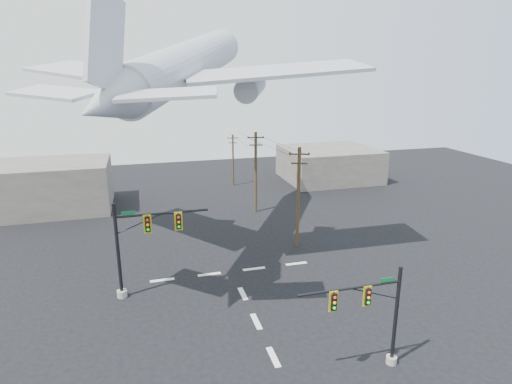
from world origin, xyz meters
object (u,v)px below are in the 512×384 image
object	(u,v)px
signal_mast_near	(376,317)
utility_pole_a	(298,196)
utility_pole_b	(256,171)
signal_mast_far	(138,246)
utility_pole_c	(233,159)
airliner	(187,65)

from	to	relation	value
signal_mast_near	utility_pole_a	world-z (taller)	utility_pole_a
utility_pole_a	utility_pole_b	size ratio (longest dim) A/B	1.01
signal_mast_far	utility_pole_c	size ratio (longest dim) A/B	0.98
signal_mast_near	utility_pole_a	distance (m)	18.60
signal_mast_far	utility_pole_a	size ratio (longest dim) A/B	0.76
utility_pole_c	airliner	world-z (taller)	airliner
signal_mast_far	airliner	size ratio (longest dim) A/B	0.24
utility_pole_b	airliner	distance (m)	17.86
signal_mast_near	airliner	size ratio (longest dim) A/B	0.21
signal_mast_near	utility_pole_a	bearing A→B (deg)	83.18
utility_pole_b	utility_pole_c	xyz separation A→B (m)	(0.02, 12.96, -1.12)
utility_pole_a	utility_pole_b	bearing A→B (deg)	116.46
utility_pole_c	airliner	size ratio (longest dim) A/B	0.25
signal_mast_near	airliner	world-z (taller)	airliner
signal_mast_near	utility_pole_c	distance (m)	42.75
signal_mast_far	utility_pole_c	bearing A→B (deg)	65.13
utility_pole_a	signal_mast_near	bearing A→B (deg)	-76.24
utility_pole_a	utility_pole_c	bearing A→B (deg)	113.30
airliner	utility_pole_b	bearing A→B (deg)	-16.00
airliner	signal_mast_near	bearing A→B (deg)	-131.94
utility_pole_c	utility_pole_b	bearing A→B (deg)	-83.54
utility_pole_a	airliner	distance (m)	15.88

